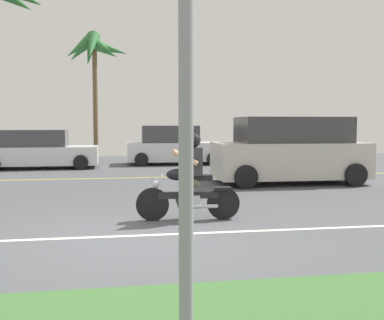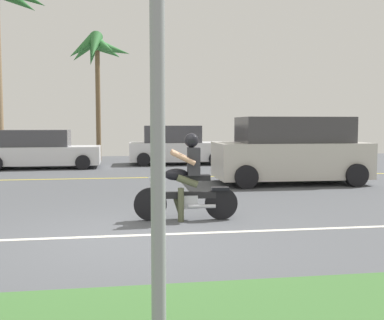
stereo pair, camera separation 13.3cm
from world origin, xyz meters
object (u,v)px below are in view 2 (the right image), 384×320
(motorcyclist, at_px, (187,184))
(parked_car_1, at_px, (41,150))
(palm_tree_1, at_px, (97,52))
(street_sign, at_px, (158,115))
(parked_car_2, at_px, (176,146))
(suv_nearby, at_px, (291,151))

(motorcyclist, bearing_deg, parked_car_1, 112.54)
(palm_tree_1, xyz_separation_m, street_sign, (1.29, -19.94, -3.31))
(parked_car_2, distance_m, street_sign, 17.85)
(suv_nearby, height_order, parked_car_2, suv_nearby)
(palm_tree_1, bearing_deg, suv_nearby, -56.64)
(parked_car_1, bearing_deg, suv_nearby, -35.78)
(suv_nearby, xyz_separation_m, street_sign, (-4.71, -10.82, 0.82))
(suv_nearby, bearing_deg, street_sign, -113.53)
(parked_car_2, bearing_deg, suv_nearby, -69.35)
(suv_nearby, relative_size, palm_tree_1, 0.76)
(motorcyclist, xyz_separation_m, palm_tree_1, (-2.27, 13.75, 4.40))
(street_sign, bearing_deg, parked_car_1, 101.40)
(street_sign, bearing_deg, motorcyclist, 81.01)
(parked_car_2, bearing_deg, motorcyclist, -95.65)
(motorcyclist, xyz_separation_m, parked_car_2, (1.14, 11.51, 0.11))
(parked_car_1, distance_m, parked_car_2, 5.58)
(motorcyclist, relative_size, suv_nearby, 0.41)
(suv_nearby, xyz_separation_m, parked_car_1, (-8.07, 5.81, -0.23))
(motorcyclist, height_order, palm_tree_1, palm_tree_1)
(motorcyclist, xyz_separation_m, street_sign, (-0.98, -6.19, 1.10))
(suv_nearby, relative_size, street_sign, 1.56)
(parked_car_2, distance_m, palm_tree_1, 5.92)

